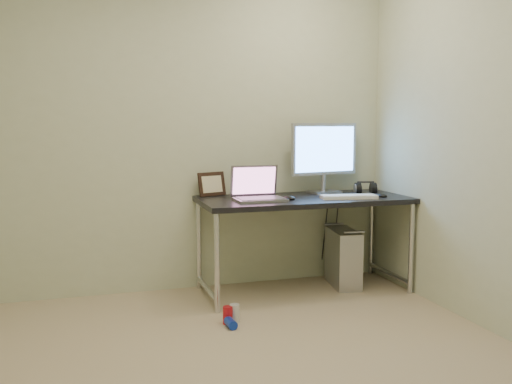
% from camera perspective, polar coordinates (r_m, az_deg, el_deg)
% --- Properties ---
extents(floor, '(3.50, 3.50, 0.00)m').
position_cam_1_polar(floor, '(3.10, -2.08, -18.40)').
color(floor, tan).
rests_on(floor, ground).
extents(wall_back, '(3.50, 0.02, 2.50)m').
position_cam_1_polar(wall_back, '(4.52, -7.99, 5.88)').
color(wall_back, beige).
rests_on(wall_back, ground).
extents(desk, '(1.63, 0.71, 0.75)m').
position_cam_1_polar(desk, '(4.47, 4.79, -1.51)').
color(desk, black).
rests_on(desk, ground).
extents(tower_computer, '(0.26, 0.46, 0.49)m').
position_cam_1_polar(tower_computer, '(4.75, 8.70, -6.50)').
color(tower_computer, '#B0B0B4').
rests_on(tower_computer, ground).
extents(cable_a, '(0.01, 0.16, 0.69)m').
position_cam_1_polar(cable_a, '(4.92, 6.90, -3.98)').
color(cable_a, black).
rests_on(cable_a, ground).
extents(cable_b, '(0.02, 0.11, 0.71)m').
position_cam_1_polar(cable_b, '(4.95, 7.95, -4.18)').
color(cable_b, black).
rests_on(cable_b, ground).
extents(can_red, '(0.07, 0.07, 0.12)m').
position_cam_1_polar(can_red, '(3.87, -2.85, -12.20)').
color(can_red, '#B3111B').
rests_on(can_red, ground).
extents(can_white, '(0.09, 0.09, 0.12)m').
position_cam_1_polar(can_white, '(3.90, -2.17, -12.02)').
color(can_white, silver).
rests_on(can_white, ground).
extents(can_blue, '(0.07, 0.11, 0.06)m').
position_cam_1_polar(can_blue, '(3.81, -2.54, -12.97)').
color(can_blue, '#102FAF').
rests_on(can_blue, ground).
extents(laptop, '(0.37, 0.30, 0.26)m').
position_cam_1_polar(laptop, '(4.29, 0.15, 0.01)').
color(laptop, '#9E9EA5').
rests_on(laptop, desk).
extents(monitor, '(0.61, 0.22, 0.58)m').
position_cam_1_polar(monitor, '(4.73, 6.84, 3.96)').
color(monitor, '#9E9EA5').
rests_on(monitor, desk).
extents(keyboard, '(0.44, 0.21, 0.03)m').
position_cam_1_polar(keyboard, '(4.43, 9.27, -0.48)').
color(keyboard, white).
rests_on(keyboard, desk).
extents(mouse_right, '(0.08, 0.11, 0.03)m').
position_cam_1_polar(mouse_right, '(4.58, 12.46, -0.26)').
color(mouse_right, black).
rests_on(mouse_right, desk).
extents(mouse_left, '(0.10, 0.14, 0.04)m').
position_cam_1_polar(mouse_left, '(4.32, 3.33, -0.48)').
color(mouse_left, black).
rests_on(mouse_left, desk).
extents(headphones, '(0.20, 0.11, 0.12)m').
position_cam_1_polar(headphones, '(4.83, 10.90, 0.32)').
color(headphones, black).
rests_on(headphones, desk).
extents(picture_frame, '(0.25, 0.14, 0.19)m').
position_cam_1_polar(picture_frame, '(4.54, -4.44, 0.80)').
color(picture_frame, black).
rests_on(picture_frame, desk).
extents(webcam, '(0.04, 0.04, 0.12)m').
position_cam_1_polar(webcam, '(4.56, -1.25, 0.75)').
color(webcam, silver).
rests_on(webcam, desk).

